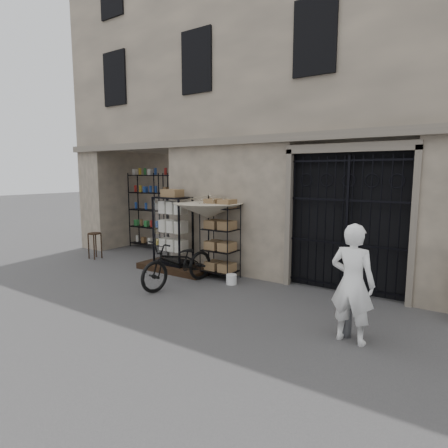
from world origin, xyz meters
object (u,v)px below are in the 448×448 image
Objects in this scene: steel_bollard at (347,311)px; market_umbrella at (208,207)px; wooden_stool at (95,245)px; display_cabinet at (173,234)px; bicycle at (179,286)px; white_bucket at (231,279)px; wire_rack at (220,242)px; shopkeeper at (350,341)px.

market_umbrella is at bearing 157.62° from steel_bollard.
wooden_stool is at bearing -174.91° from market_umbrella.
display_cabinet is 1.72m from bicycle.
steel_bollard reaches higher than white_bucket.
bicycle is (1.05, -0.98, -0.93)m from display_cabinet.
steel_bollard is at bearing -23.72° from white_bucket.
market_umbrella is 4.13m from wooden_stool.
wire_rack is at bearing 150.03° from white_bucket.
bicycle is at bearing -140.23° from white_bucket.
wire_rack reaches higher than wooden_stool.
market_umbrella is (1.12, 0.03, 0.77)m from display_cabinet.
shopkeeper is (3.05, -1.43, -0.11)m from white_bucket.
steel_bollard is at bearing -0.15° from bicycle.
market_umbrella is 4.56m from shopkeeper.
shopkeeper is (0.09, -0.13, -0.41)m from steel_bollard.
display_cabinet reaches higher than white_bucket.
wire_rack is 4.26m from wooden_stool.
white_bucket is (0.83, -0.26, -1.59)m from market_umbrella.
steel_bollard is at bearing -9.10° from wire_rack.
display_cabinet is 1.44m from wire_rack.
bicycle reaches higher than shopkeeper.
bicycle is (-0.39, -1.05, -0.88)m from wire_rack.
white_bucket is (0.51, -0.30, -0.76)m from wire_rack.
market_umbrella is at bearing -158.04° from wire_rack.
display_cabinet reaches higher than bicycle.
bicycle is at bearing -5.22° from shopkeeper.
wire_rack is at bearing 5.19° from wooden_stool.
wire_rack is 3.85m from steel_bollard.
bicycle reaches higher than white_bucket.
shopkeeper is (3.88, -1.69, -1.70)m from market_umbrella.
wire_rack is 0.97m from white_bucket.
market_umbrella is 1.18× the size of bicycle.
wooden_stool is at bearing -167.76° from display_cabinet.
market_umbrella reaches higher than bicycle.
bicycle is 4.01m from shopkeeper.
white_bucket is 3.37m from shopkeeper.
white_bucket is 0.29× the size of steel_bollard.
white_bucket is at bearing 1.05° from wooden_stool.
wire_rack is 0.89m from market_umbrella.
bicycle is (-0.07, -1.01, -1.70)m from market_umbrella.
white_bucket is 3.24m from steel_bollard.
bicycle is at bearing -94.82° from wire_rack.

